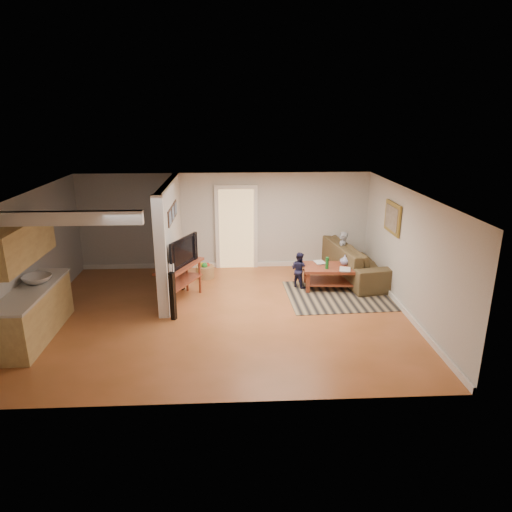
{
  "coord_description": "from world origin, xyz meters",
  "views": [
    {
      "loc": [
        0.22,
        -8.6,
        3.99
      ],
      "look_at": [
        0.68,
        0.44,
        1.1
      ],
      "focal_mm": 32.0,
      "sensor_mm": 36.0,
      "label": 1
    }
  ],
  "objects_px": {
    "tv_console": "(180,268)",
    "child": "(340,275)",
    "toy_basket": "(205,271)",
    "coffee_table": "(334,271)",
    "speaker_left": "(173,296)",
    "speaker_right": "(181,270)",
    "toddler": "(298,287)",
    "sofa": "(355,275)"
  },
  "relations": [
    {
      "from": "tv_console",
      "to": "child",
      "type": "relative_size",
      "value": 1.25
    },
    {
      "from": "tv_console",
      "to": "toy_basket",
      "type": "bearing_deg",
      "value": 97.86
    },
    {
      "from": "child",
      "to": "coffee_table",
      "type": "bearing_deg",
      "value": -0.46
    },
    {
      "from": "speaker_left",
      "to": "speaker_right",
      "type": "xyz_separation_m",
      "value": [
        0.0,
        1.6,
        -0.01
      ]
    },
    {
      "from": "speaker_left",
      "to": "coffee_table",
      "type": "bearing_deg",
      "value": 47.44
    },
    {
      "from": "toddler",
      "to": "speaker_right",
      "type": "bearing_deg",
      "value": 44.97
    },
    {
      "from": "tv_console",
      "to": "toy_basket",
      "type": "distance_m",
      "value": 1.65
    },
    {
      "from": "tv_console",
      "to": "child",
      "type": "bearing_deg",
      "value": 44.87
    },
    {
      "from": "speaker_right",
      "to": "toddler",
      "type": "distance_m",
      "value": 2.79
    },
    {
      "from": "sofa",
      "to": "speaker_left",
      "type": "distance_m",
      "value": 4.94
    },
    {
      "from": "tv_console",
      "to": "speaker_right",
      "type": "relative_size",
      "value": 1.46
    },
    {
      "from": "tv_console",
      "to": "child",
      "type": "distance_m",
      "value": 4.19
    },
    {
      "from": "toy_basket",
      "to": "speaker_left",
      "type": "bearing_deg",
      "value": -101.72
    },
    {
      "from": "toy_basket",
      "to": "sofa",
      "type": "bearing_deg",
      "value": -0.17
    },
    {
      "from": "speaker_left",
      "to": "toddler",
      "type": "relative_size",
      "value": 1.16
    },
    {
      "from": "sofa",
      "to": "speaker_left",
      "type": "bearing_deg",
      "value": 109.46
    },
    {
      "from": "speaker_right",
      "to": "toy_basket",
      "type": "bearing_deg",
      "value": 77.24
    },
    {
      "from": "speaker_right",
      "to": "toddler",
      "type": "bearing_deg",
      "value": 20.05
    },
    {
      "from": "speaker_left",
      "to": "sofa",
      "type": "bearing_deg",
      "value": 53.03
    },
    {
      "from": "sofa",
      "to": "speaker_right",
      "type": "relative_size",
      "value": 2.96
    },
    {
      "from": "coffee_table",
      "to": "child",
      "type": "bearing_deg",
      "value": 66.15
    },
    {
      "from": "speaker_right",
      "to": "speaker_left",
      "type": "bearing_deg",
      "value": -70.57
    },
    {
      "from": "speaker_right",
      "to": "child",
      "type": "xyz_separation_m",
      "value": [
        3.92,
        0.76,
        -0.49
      ]
    },
    {
      "from": "toy_basket",
      "to": "child",
      "type": "xyz_separation_m",
      "value": [
        3.42,
        -0.03,
        -0.17
      ]
    },
    {
      "from": "speaker_right",
      "to": "tv_console",
      "type": "bearing_deg",
      "value": -65.6
    },
    {
      "from": "speaker_left",
      "to": "toy_basket",
      "type": "distance_m",
      "value": 2.46
    },
    {
      "from": "tv_console",
      "to": "toddler",
      "type": "relative_size",
      "value": 1.66
    },
    {
      "from": "sofa",
      "to": "toy_basket",
      "type": "bearing_deg",
      "value": 80.37
    },
    {
      "from": "coffee_table",
      "to": "speaker_left",
      "type": "height_order",
      "value": "speaker_left"
    },
    {
      "from": "tv_console",
      "to": "child",
      "type": "height_order",
      "value": "tv_console"
    },
    {
      "from": "tv_console",
      "to": "speaker_left",
      "type": "height_order",
      "value": "tv_console"
    },
    {
      "from": "sofa",
      "to": "tv_console",
      "type": "xyz_separation_m",
      "value": [
        -4.24,
        -1.47,
        0.76
      ]
    },
    {
      "from": "toy_basket",
      "to": "toddler",
      "type": "distance_m",
      "value": 2.38
    },
    {
      "from": "speaker_left",
      "to": "toddler",
      "type": "xyz_separation_m",
      "value": [
        2.75,
        1.63,
        -0.5
      ]
    },
    {
      "from": "sofa",
      "to": "toddler",
      "type": "relative_size",
      "value": 3.36
    },
    {
      "from": "child",
      "to": "toddler",
      "type": "distance_m",
      "value": 1.38
    },
    {
      "from": "sofa",
      "to": "coffee_table",
      "type": "height_order",
      "value": "coffee_table"
    },
    {
      "from": "tv_console",
      "to": "toy_basket",
      "type": "xyz_separation_m",
      "value": [
        0.44,
        1.48,
        -0.59
      ]
    },
    {
      "from": "sofa",
      "to": "speaker_right",
      "type": "height_order",
      "value": "speaker_right"
    },
    {
      "from": "speaker_left",
      "to": "toy_basket",
      "type": "xyz_separation_m",
      "value": [
        0.5,
        2.39,
        -0.33
      ]
    },
    {
      "from": "speaker_right",
      "to": "toy_basket",
      "type": "relative_size",
      "value": 2.12
    },
    {
      "from": "sofa",
      "to": "toy_basket",
      "type": "xyz_separation_m",
      "value": [
        -3.8,
        0.01,
        0.17
      ]
    }
  ]
}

